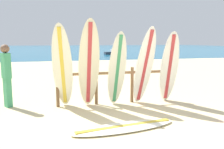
% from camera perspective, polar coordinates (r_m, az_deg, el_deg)
% --- Properties ---
extents(ocean_water, '(120.00, 80.00, 0.01)m').
position_cam_1_polar(ocean_water, '(61.46, -12.53, 6.38)').
color(ocean_water, '#196B93').
rests_on(ocean_water, ground).
extents(surfboard_rack, '(3.32, 0.09, 1.05)m').
position_cam_1_polar(surfboard_rack, '(6.67, 0.61, -1.55)').
color(surfboard_rack, brown).
rests_on(surfboard_rack, ground).
extents(surfboard_leaning_far_left, '(0.65, 1.01, 2.25)m').
position_cam_1_polar(surfboard_leaning_far_left, '(6.14, -12.14, 1.71)').
color(surfboard_leaning_far_left, silver).
rests_on(surfboard_leaning_far_left, ground).
extents(surfboard_leaning_left, '(0.56, 0.84, 2.37)m').
position_cam_1_polar(surfboard_leaning_left, '(6.12, -5.71, 2.42)').
color(surfboard_leaning_left, beige).
rests_on(surfboard_leaning_left, ground).
extents(surfboard_leaning_center_left, '(0.57, 0.70, 2.07)m').
position_cam_1_polar(surfboard_leaning_center_left, '(6.32, 1.27, 1.25)').
color(surfboard_leaning_center_left, silver).
rests_on(surfboard_leaning_center_left, ground).
extents(surfboard_leaning_center, '(0.63, 0.89, 2.20)m').
position_cam_1_polar(surfboard_leaning_center, '(6.44, 7.99, 1.89)').
color(surfboard_leaning_center, white).
rests_on(surfboard_leaning_center, ground).
extents(surfboard_leaning_center_right, '(0.61, 0.78, 2.08)m').
position_cam_1_polar(surfboard_leaning_center_right, '(6.84, 13.96, 1.60)').
color(surfboard_leaning_center_right, white).
rests_on(surfboard_leaning_center_right, ground).
extents(surfboard_lying_on_sand, '(2.34, 0.89, 0.08)m').
position_cam_1_polar(surfboard_lying_on_sand, '(4.92, 3.19, -12.84)').
color(surfboard_lying_on_sand, silver).
rests_on(surfboard_lying_on_sand, ground).
extents(beachgoer_standing, '(0.30, 0.33, 1.72)m').
position_cam_1_polar(beachgoer_standing, '(6.87, -24.63, 0.33)').
color(beachgoer_standing, '#3F9966').
rests_on(beachgoer_standing, ground).
extents(small_boat_offshore, '(2.87, 1.19, 0.71)m').
position_cam_1_polar(small_boat_offshore, '(31.74, 0.61, 5.46)').
color(small_boat_offshore, '#333842').
rests_on(small_boat_offshore, ocean_water).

